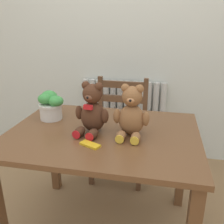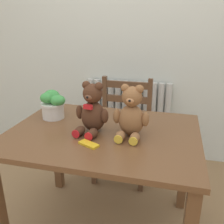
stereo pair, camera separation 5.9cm
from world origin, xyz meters
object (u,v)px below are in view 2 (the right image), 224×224
at_px(wooden_chair_behind, 123,129).
at_px(teddy_bear_right, 131,114).
at_px(teddy_bear_left, 92,111).
at_px(potted_plant, 53,104).
at_px(chocolate_bar, 89,144).

distance_m(wooden_chair_behind, teddy_bear_right, 0.86).
bearing_deg(teddy_bear_left, potted_plant, -14.28).
relative_size(potted_plant, chocolate_bar, 1.64).
xyz_separation_m(teddy_bear_right, potted_plant, (-0.55, 0.14, -0.03)).
height_order(teddy_bear_right, chocolate_bar, teddy_bear_right).
relative_size(wooden_chair_behind, potted_plant, 4.83).
height_order(wooden_chair_behind, teddy_bear_left, teddy_bear_left).
bearing_deg(wooden_chair_behind, potted_plant, 58.05).
bearing_deg(wooden_chair_behind, teddy_bear_right, 104.77).
bearing_deg(teddy_bear_right, potted_plant, -12.56).
bearing_deg(potted_plant, wooden_chair_behind, 58.05).
distance_m(teddy_bear_right, chocolate_bar, 0.29).
height_order(potted_plant, chocolate_bar, potted_plant).
bearing_deg(chocolate_bar, teddy_bear_left, 101.75).
relative_size(teddy_bear_right, potted_plant, 1.61).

